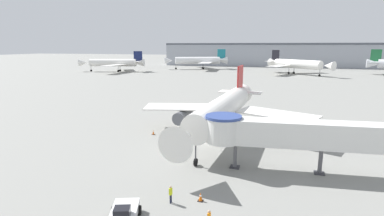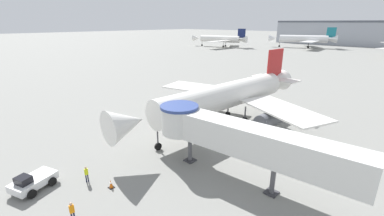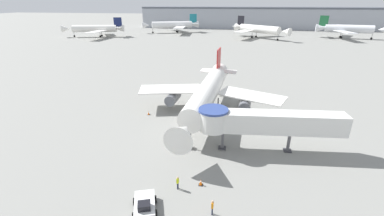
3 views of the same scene
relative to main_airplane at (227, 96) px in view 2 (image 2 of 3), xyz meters
name	(u,v)px [view 2 (image 2 of 3)]	position (x,y,z in m)	size (l,w,h in m)	color
ground_plane	(203,126)	(-1.87, -3.12, -4.30)	(800.00, 800.00, 0.00)	gray
main_airplane	(227,96)	(0.00, 0.00, 0.00)	(28.40, 33.94, 10.19)	white
jet_bridge	(233,136)	(8.67, -11.10, 0.15)	(19.90, 5.12, 6.14)	silver
pushback_tug_white	(33,182)	(-3.25, -25.10, -3.53)	(3.21, 4.14, 1.70)	silver
traffic_cone_apron_front	(46,178)	(-3.81, -23.91, -4.01)	(0.38, 0.38, 0.63)	black
traffic_cone_port_wing	(168,109)	(-10.76, -2.14, -3.95)	(0.45, 0.45, 0.74)	black
traffic_cone_near_nose	(111,184)	(1.73, -20.12, -3.91)	(0.50, 0.50, 0.81)	black
ground_crew_marshaller	(86,173)	(-0.74, -21.22, -3.35)	(0.25, 0.35, 1.65)	#1E2338
ground_crew_wing_walker	(72,211)	(3.49, -24.31, -3.29)	(0.23, 0.35, 1.75)	#1E2338
background_jet_navy_tail	(221,39)	(-77.88, 100.14, 0.48)	(35.32, 35.23, 10.92)	white
background_jet_teal_tail	(304,39)	(-38.71, 129.64, 0.82)	(36.56, 36.12, 11.75)	white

